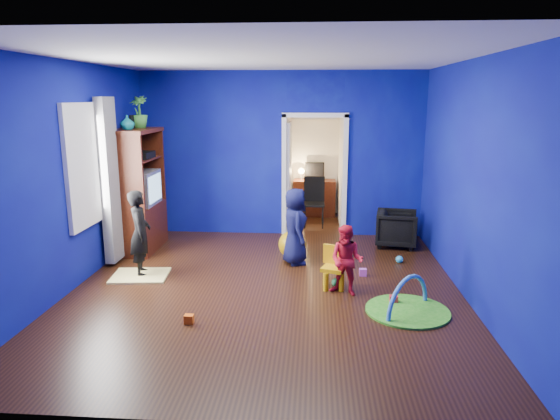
# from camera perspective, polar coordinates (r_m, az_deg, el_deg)

# --- Properties ---
(floor) EXTENTS (5.00, 5.50, 0.01)m
(floor) POSITION_cam_1_polar(r_m,az_deg,el_deg) (6.57, -1.61, -9.03)
(floor) COLOR black
(floor) RESTS_ON ground
(ceiling) EXTENTS (5.00, 5.50, 0.01)m
(ceiling) POSITION_cam_1_polar(r_m,az_deg,el_deg) (6.12, -1.78, 17.06)
(ceiling) COLOR white
(ceiling) RESTS_ON wall_back
(wall_back) EXTENTS (5.00, 0.02, 2.90)m
(wall_back) POSITION_cam_1_polar(r_m,az_deg,el_deg) (8.90, 0.10, 6.36)
(wall_back) COLOR #0B0B7C
(wall_back) RESTS_ON floor
(wall_front) EXTENTS (5.00, 0.02, 2.90)m
(wall_front) POSITION_cam_1_polar(r_m,az_deg,el_deg) (3.52, -6.19, -3.60)
(wall_front) COLOR #0B0B7C
(wall_front) RESTS_ON floor
(wall_left) EXTENTS (0.02, 5.50, 2.90)m
(wall_left) POSITION_cam_1_polar(r_m,az_deg,el_deg) (6.90, -22.86, 3.51)
(wall_left) COLOR #0B0B7C
(wall_left) RESTS_ON floor
(wall_right) EXTENTS (0.02, 5.50, 2.90)m
(wall_right) POSITION_cam_1_polar(r_m,az_deg,el_deg) (6.44, 21.08, 3.05)
(wall_right) COLOR #0B0B7C
(wall_right) RESTS_ON floor
(alcove) EXTENTS (1.00, 1.75, 2.50)m
(alcove) POSITION_cam_1_polar(r_m,az_deg,el_deg) (9.77, 3.99, 5.72)
(alcove) COLOR silver
(alcove) RESTS_ON floor
(armchair) EXTENTS (0.75, 0.74, 0.60)m
(armchair) POSITION_cam_1_polar(r_m,az_deg,el_deg) (8.55, 13.19, -2.07)
(armchair) COLOR black
(armchair) RESTS_ON floor
(child_black) EXTENTS (0.40, 0.50, 1.20)m
(child_black) POSITION_cam_1_polar(r_m,az_deg,el_deg) (7.18, -15.70, -2.56)
(child_black) COLOR black
(child_black) RESTS_ON floor
(child_navy) EXTENTS (0.48, 0.62, 1.14)m
(child_navy) POSITION_cam_1_polar(r_m,az_deg,el_deg) (7.40, 1.73, -1.89)
(child_navy) COLOR #0F183A
(child_navy) RESTS_ON floor
(toddler_red) EXTENTS (0.53, 0.48, 0.90)m
(toddler_red) POSITION_cam_1_polar(r_m,az_deg,el_deg) (6.31, 7.62, -5.74)
(toddler_red) COLOR red
(toddler_red) RESTS_ON floor
(vase) EXTENTS (0.27, 0.27, 0.22)m
(vase) POSITION_cam_1_polar(r_m,az_deg,el_deg) (7.94, -17.07, 9.53)
(vase) COLOR #0E6D70
(vase) RESTS_ON tv_armoire
(potted_plant) EXTENTS (0.33, 0.33, 0.51)m
(potted_plant) POSITION_cam_1_polar(r_m,az_deg,el_deg) (8.42, -15.86, 10.74)
(potted_plant) COLOR green
(potted_plant) RESTS_ON tv_armoire
(tv_armoire) EXTENTS (0.58, 1.14, 1.96)m
(tv_armoire) POSITION_cam_1_polar(r_m,az_deg,el_deg) (8.34, -15.86, 2.17)
(tv_armoire) COLOR #3F0E0A
(tv_armoire) RESTS_ON floor
(crt_tv) EXTENTS (0.46, 0.70, 0.54)m
(crt_tv) POSITION_cam_1_polar(r_m,az_deg,el_deg) (8.32, -15.61, 2.44)
(crt_tv) COLOR silver
(crt_tv) RESTS_ON tv_armoire
(yellow_blanket) EXTENTS (0.81, 0.67, 0.03)m
(yellow_blanket) POSITION_cam_1_polar(r_m,az_deg,el_deg) (7.26, -15.68, -7.24)
(yellow_blanket) COLOR #F2E07A
(yellow_blanket) RESTS_ON floor
(hopper_ball) EXTENTS (0.43, 0.43, 0.43)m
(hopper_ball) POSITION_cam_1_polar(r_m,az_deg,el_deg) (7.73, 1.42, -3.97)
(hopper_ball) COLOR yellow
(hopper_ball) RESTS_ON floor
(kid_chair) EXTENTS (0.36, 0.36, 0.50)m
(kid_chair) POSITION_cam_1_polar(r_m,az_deg,el_deg) (6.56, 6.15, -6.82)
(kid_chair) COLOR yellow
(kid_chair) RESTS_ON floor
(play_mat) EXTENTS (0.97, 0.97, 0.03)m
(play_mat) POSITION_cam_1_polar(r_m,az_deg,el_deg) (6.10, 14.36, -11.10)
(play_mat) COLOR green
(play_mat) RESTS_ON floor
(toy_arch) EXTENTS (0.60, 0.69, 0.86)m
(toy_arch) POSITION_cam_1_polar(r_m,az_deg,el_deg) (6.10, 14.36, -11.04)
(toy_arch) COLOR #3F8CD8
(toy_arch) RESTS_ON floor
(window_left) EXTENTS (0.03, 0.95, 1.55)m
(window_left) POSITION_cam_1_polar(r_m,az_deg,el_deg) (7.19, -21.58, 4.75)
(window_left) COLOR white
(window_left) RESTS_ON wall_left
(curtain) EXTENTS (0.14, 0.42, 2.40)m
(curtain) POSITION_cam_1_polar(r_m,az_deg,el_deg) (7.68, -18.88, 3.15)
(curtain) COLOR slate
(curtain) RESTS_ON floor
(doorway) EXTENTS (1.16, 0.10, 2.10)m
(doorway) POSITION_cam_1_polar(r_m,az_deg,el_deg) (8.93, 3.95, 3.76)
(doorway) COLOR white
(doorway) RESTS_ON floor
(study_desk) EXTENTS (0.88, 0.44, 0.75)m
(study_desk) POSITION_cam_1_polar(r_m,az_deg,el_deg) (10.54, 3.93, 1.41)
(study_desk) COLOR #3D140A
(study_desk) RESTS_ON floor
(desk_monitor) EXTENTS (0.40, 0.05, 0.32)m
(desk_monitor) POSITION_cam_1_polar(r_m,az_deg,el_deg) (10.56, 3.98, 4.60)
(desk_monitor) COLOR black
(desk_monitor) RESTS_ON study_desk
(desk_lamp) EXTENTS (0.14, 0.14, 0.14)m
(desk_lamp) POSITION_cam_1_polar(r_m,az_deg,el_deg) (10.51, 2.45, 4.47)
(desk_lamp) COLOR #FFD88C
(desk_lamp) RESTS_ON study_desk
(folding_chair) EXTENTS (0.40, 0.40, 0.92)m
(folding_chair) POSITION_cam_1_polar(r_m,az_deg,el_deg) (9.58, 3.91, 0.79)
(folding_chair) COLOR black
(folding_chair) RESTS_ON floor
(book_shelf) EXTENTS (0.88, 0.24, 0.04)m
(book_shelf) POSITION_cam_1_polar(r_m,az_deg,el_deg) (10.45, 4.07, 10.41)
(book_shelf) COLOR white
(book_shelf) RESTS_ON study_desk
(toy_0) EXTENTS (0.10, 0.08, 0.10)m
(toy_0) POSITION_cam_1_polar(r_m,az_deg,el_deg) (6.28, 12.85, -9.96)
(toy_0) COLOR red
(toy_0) RESTS_ON floor
(toy_1) EXTENTS (0.11, 0.11, 0.11)m
(toy_1) POSITION_cam_1_polar(r_m,az_deg,el_deg) (7.78, 13.50, -5.48)
(toy_1) COLOR #27A7DD
(toy_1) RESTS_ON floor
(toy_2) EXTENTS (0.10, 0.08, 0.10)m
(toy_2) POSITION_cam_1_polar(r_m,az_deg,el_deg) (5.72, -10.36, -12.18)
(toy_2) COLOR #E9560C
(toy_2) RESTS_ON floor
(toy_3) EXTENTS (0.11, 0.11, 0.11)m
(toy_3) POSITION_cam_1_polar(r_m,az_deg,el_deg) (6.70, 6.39, -8.17)
(toy_3) COLOR green
(toy_3) RESTS_ON floor
(toy_4) EXTENTS (0.10, 0.08, 0.10)m
(toy_4) POSITION_cam_1_polar(r_m,az_deg,el_deg) (7.12, 9.44, -7.04)
(toy_4) COLOR #BD48C0
(toy_4) RESTS_ON floor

